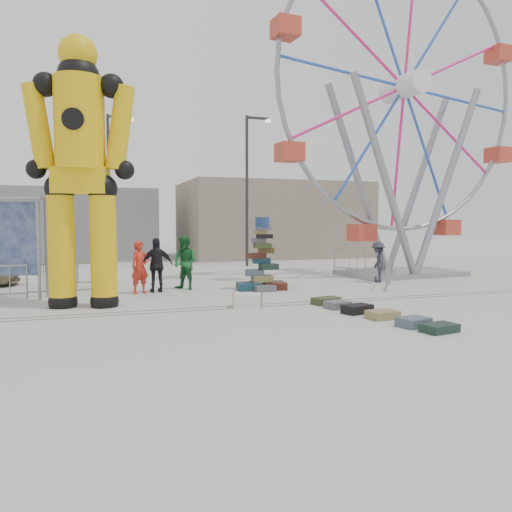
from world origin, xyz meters
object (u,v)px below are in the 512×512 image
object	(u,v)px
barricade_wheel_back	(349,261)
crash_test_dummy	(81,161)
lamp_post_left	(111,182)
barricade_wheel_front	(388,273)
lamp_post_right	(249,183)
pedestrian_red	(140,267)
pedestrian_green	(185,263)
pedestrian_grey	(378,262)
barricade_dummy_c	(78,272)
pedestrian_black	(157,265)
barricade_dummy_b	(61,279)
suitcase_tower	(262,269)
steamer_trunk	(248,300)
ferris_wheel	(404,112)

from	to	relation	value
barricade_wheel_back	crash_test_dummy	bearing A→B (deg)	-78.99
lamp_post_left	barricade_wheel_front	xyz separation A→B (m)	(9.05, -12.14, -3.93)
lamp_post_right	pedestrian_red	distance (m)	11.45
lamp_post_right	pedestrian_green	distance (m)	10.17
pedestrian_grey	barricade_dummy_c	bearing A→B (deg)	-76.67
pedestrian_red	pedestrian_green	world-z (taller)	pedestrian_green
pedestrian_black	barricade_dummy_c	bearing A→B (deg)	-43.26
barricade_wheel_back	pedestrian_green	bearing A→B (deg)	-84.20
barricade_dummy_b	pedestrian_black	xyz separation A→B (m)	(3.07, -0.04, 0.38)
lamp_post_right	barricade_dummy_c	size ratio (longest dim) A/B	4.00
barricade_wheel_front	pedestrian_grey	xyz separation A→B (m)	(0.60, 1.63, 0.26)
suitcase_tower	barricade_dummy_b	bearing A→B (deg)	-175.29
barricade_dummy_c	pedestrian_grey	bearing A→B (deg)	-15.21
barricade_wheel_front	barricade_wheel_back	world-z (taller)	same
steamer_trunk	pedestrian_grey	size ratio (longest dim) A/B	0.51
suitcase_tower	pedestrian_red	bearing A→B (deg)	-174.99
lamp_post_left	pedestrian_grey	size ratio (longest dim) A/B	4.96
barricade_wheel_back	pedestrian_green	distance (m)	9.15
barricade_dummy_c	pedestrian_red	distance (m)	3.10
barricade_wheel_back	pedestrian_green	world-z (taller)	pedestrian_green
lamp_post_right	lamp_post_left	world-z (taller)	same
lamp_post_left	suitcase_tower	bearing A→B (deg)	-67.10
pedestrian_grey	barricade_wheel_back	bearing A→B (deg)	-168.36
ferris_wheel	barricade_wheel_front	distance (m)	8.13
suitcase_tower	pedestrian_black	xyz separation A→B (m)	(-3.61, 0.45, 0.21)
lamp_post_right	steamer_trunk	world-z (taller)	lamp_post_right
suitcase_tower	barricade_dummy_c	size ratio (longest dim) A/B	1.28
steamer_trunk	barricade_wheel_front	xyz separation A→B (m)	(6.02, 2.19, 0.36)
barricade_wheel_front	barricade_wheel_back	distance (m)	5.63
pedestrian_grey	ferris_wheel	bearing A→B (deg)	153.32
steamer_trunk	barricade_wheel_front	size ratio (longest dim) A/B	0.41
lamp_post_left	ferris_wheel	distance (m)	15.04
suitcase_tower	steamer_trunk	size ratio (longest dim) A/B	3.11
suitcase_tower	crash_test_dummy	bearing A→B (deg)	-153.63
suitcase_tower	pedestrian_grey	xyz separation A→B (m)	(5.02, 0.44, 0.09)
ferris_wheel	pedestrian_black	size ratio (longest dim) A/B	7.91
barricade_dummy_b	pedestrian_black	world-z (taller)	pedestrian_black
pedestrian_black	pedestrian_grey	bearing A→B (deg)	176.87
barricade_wheel_front	pedestrian_grey	bearing A→B (deg)	16.71
crash_test_dummy	suitcase_tower	bearing A→B (deg)	30.91
barricade_dummy_b	pedestrian_grey	xyz separation A→B (m)	(11.70, -0.05, 0.26)
barricade_wheel_front	pedestrian_red	distance (m)	8.76
suitcase_tower	pedestrian_green	world-z (taller)	suitcase_tower
crash_test_dummy	pedestrian_grey	xyz separation A→B (m)	(10.99, 2.32, -3.26)
lamp_post_right	pedestrian_black	bearing A→B (deg)	-125.16
pedestrian_red	pedestrian_grey	bearing A→B (deg)	-23.08
crash_test_dummy	steamer_trunk	distance (m)	6.03
pedestrian_black	pedestrian_grey	xyz separation A→B (m)	(8.64, -0.01, -0.12)
barricade_wheel_back	barricade_dummy_b	bearing A→B (deg)	-89.68
barricade_wheel_back	pedestrian_grey	distance (m)	3.91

